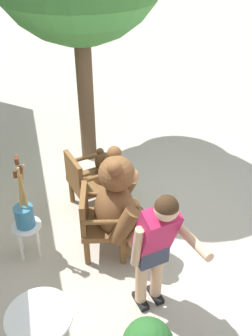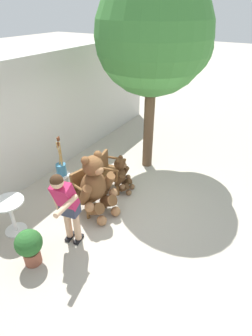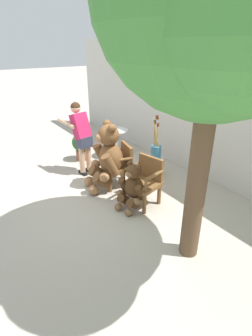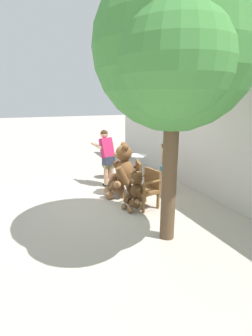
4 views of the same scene
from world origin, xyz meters
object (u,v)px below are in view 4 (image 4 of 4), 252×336
at_px(wooden_chair_left, 132,177).
at_px(white_stool, 163,179).
at_px(round_side_table, 138,164).
at_px(patio_tree, 175,51).
at_px(wooden_chair_right, 147,187).
at_px(teddy_bear_small, 136,191).
at_px(person_visitor, 107,153).
at_px(teddy_bear_large, 122,170).
at_px(brush_bucket, 164,168).
at_px(potted_plant, 109,165).

bearing_deg(wooden_chair_left, white_stool, 79.39).
distance_m(round_side_table, patio_tree, 4.57).
distance_m(wooden_chair_right, teddy_bear_small, 0.29).
relative_size(wooden_chair_left, teddy_bear_small, 0.99).
bearing_deg(round_side_table, person_visitor, -73.67).
bearing_deg(patio_tree, white_stool, 151.31).
relative_size(wooden_chair_right, round_side_table, 1.19).
bearing_deg(teddy_bear_small, teddy_bear_large, 177.75).
xyz_separation_m(teddy_bear_small, brush_bucket, (-0.70, 1.11, 0.23)).
relative_size(person_visitor, potted_plant, 2.29).
xyz_separation_m(teddy_bear_small, person_visitor, (-1.80, -0.06, 0.50)).
height_order(teddy_bear_small, round_side_table, teddy_bear_small).
bearing_deg(person_visitor, white_stool, 46.80).
relative_size(person_visitor, white_stool, 3.39).
xyz_separation_m(wooden_chair_right, person_visitor, (-1.78, -0.34, 0.46)).
height_order(person_visitor, white_stool, person_visitor).
height_order(round_side_table, potted_plant, round_side_table).
bearing_deg(round_side_table, potted_plant, -111.72).
xyz_separation_m(white_stool, round_side_table, (-1.43, -0.06, 0.09)).
bearing_deg(white_stool, teddy_bear_small, -58.02).
relative_size(round_side_table, patio_tree, 0.17).
distance_m(teddy_bear_large, potted_plant, 1.61).
bearing_deg(round_side_table, teddy_bear_large, -39.37).
bearing_deg(white_stool, brush_bucket, -77.48).
bearing_deg(brush_bucket, teddy_bear_large, -99.90).
bearing_deg(wooden_chair_right, round_side_table, 159.95).
distance_m(wooden_chair_right, white_stool, 1.08).
bearing_deg(white_stool, round_side_table, -177.45).
bearing_deg(brush_bucket, round_side_table, -177.60).
bearing_deg(teddy_bear_large, teddy_bear_small, -2.25).
xyz_separation_m(wooden_chair_right, teddy_bear_large, (-0.86, -0.25, 0.20)).
xyz_separation_m(round_side_table, potted_plant, (-0.33, -0.84, -0.05)).
distance_m(wooden_chair_right, teddy_bear_large, 0.92).
xyz_separation_m(patio_tree, potted_plant, (-3.91, 0.27, -2.67)).
height_order(brush_bucket, potted_plant, brush_bucket).
distance_m(teddy_bear_large, white_stool, 1.14).
distance_m(brush_bucket, round_side_table, 1.45).
distance_m(person_visitor, round_side_table, 1.25).
bearing_deg(teddy_bear_large, white_stool, 80.18).
height_order(wooden_chair_left, teddy_bear_small, teddy_bear_small).
xyz_separation_m(brush_bucket, potted_plant, (-1.76, -0.90, -0.25)).
xyz_separation_m(teddy_bear_large, white_stool, (0.19, 1.08, -0.31)).
relative_size(teddy_bear_small, patio_tree, 0.20).
height_order(teddy_bear_large, brush_bucket, brush_bucket).
relative_size(person_visitor, patio_tree, 0.36).
height_order(round_side_table, patio_tree, patio_tree).
bearing_deg(round_side_table, white_stool, 2.55).
bearing_deg(brush_bucket, patio_tree, -28.62).
relative_size(white_stool, brush_bucket, 0.50).
distance_m(teddy_bear_small, patio_tree, 3.01).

